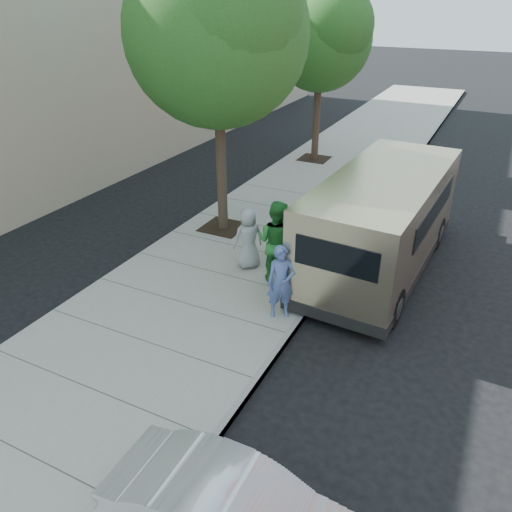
# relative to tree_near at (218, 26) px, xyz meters

# --- Properties ---
(ground) EXTENTS (120.00, 120.00, 0.00)m
(ground) POSITION_rel_tree_near_xyz_m (2.25, -2.40, -5.55)
(ground) COLOR black
(ground) RESTS_ON ground
(sidewalk) EXTENTS (5.00, 60.00, 0.15)m
(sidewalk) POSITION_rel_tree_near_xyz_m (1.25, -2.40, -5.47)
(sidewalk) COLOR gray
(sidewalk) RESTS_ON ground
(curb_face) EXTENTS (0.12, 60.00, 0.16)m
(curb_face) POSITION_rel_tree_near_xyz_m (3.69, -2.40, -5.47)
(curb_face) COLOR gray
(curb_face) RESTS_ON ground
(tree_near) EXTENTS (4.62, 4.60, 7.53)m
(tree_near) POSITION_rel_tree_near_xyz_m (0.00, 0.00, 0.00)
(tree_near) COLOR black
(tree_near) RESTS_ON sidewalk
(tree_far) EXTENTS (3.92, 3.80, 6.49)m
(tree_far) POSITION_rel_tree_near_xyz_m (-0.00, 7.60, -0.66)
(tree_far) COLOR black
(tree_far) RESTS_ON sidewalk
(parking_meter) EXTENTS (0.27, 0.10, 1.27)m
(parking_meter) POSITION_rel_tree_near_xyz_m (3.50, -2.25, -4.48)
(parking_meter) COLOR gray
(parking_meter) RESTS_ON sidewalk
(van) EXTENTS (2.62, 6.89, 2.52)m
(van) POSITION_rel_tree_near_xyz_m (4.56, -0.10, -4.21)
(van) COLOR #C4B08D
(van) RESTS_ON ground
(person_officer) EXTENTS (0.71, 0.65, 1.63)m
(person_officer) POSITION_rel_tree_near_xyz_m (3.28, -3.37, -4.58)
(person_officer) COLOR #4D66A5
(person_officer) RESTS_ON sidewalk
(person_green_shirt) EXTENTS (1.01, 0.81, 2.00)m
(person_green_shirt) POSITION_rel_tree_near_xyz_m (2.55, -2.02, -4.39)
(person_green_shirt) COLOR #287C31
(person_green_shirt) RESTS_ON sidewalk
(person_gray_shirt) EXTENTS (0.89, 0.90, 1.57)m
(person_gray_shirt) POSITION_rel_tree_near_xyz_m (1.69, -1.76, -4.61)
(person_gray_shirt) COLOR #9C9B9E
(person_gray_shirt) RESTS_ON sidewalk
(person_striped_polo) EXTENTS (1.25, 0.87, 1.96)m
(person_striped_polo) POSITION_rel_tree_near_xyz_m (3.45, -2.01, -4.41)
(person_striped_polo) COLOR slate
(person_striped_polo) RESTS_ON sidewalk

